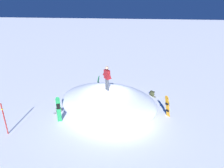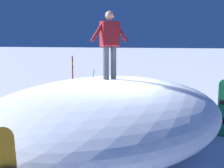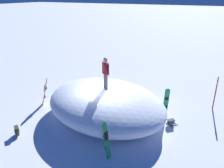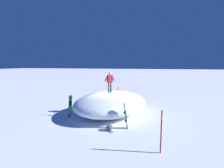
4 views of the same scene
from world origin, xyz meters
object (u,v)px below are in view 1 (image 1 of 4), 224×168
snowboard_primary_upright (167,106)px  trail_marker_pole (4,118)px  snowboard_secondary_upright (98,85)px  backpack_far (152,94)px  snowboarder_standing (107,77)px  backpack_near (59,110)px  snowboard_tertiary_upright (59,109)px

snowboard_primary_upright → trail_marker_pole: bearing=-156.7°
snowboard_secondary_upright → backpack_far: 4.49m
snowboarder_standing → snowboard_secondary_upright: 3.54m
snowboarder_standing → backpack_near: (-3.24, -0.80, -2.43)m
snowboard_primary_upright → snowboard_secondary_upright: size_ratio=1.01×
snowboard_primary_upright → snowboard_secondary_upright: bearing=155.6°
trail_marker_pole → backpack_far: bearing=41.1°
snowboard_secondary_upright → backpack_far: size_ratio=2.62×
snowboard_primary_upright → trail_marker_pole: size_ratio=0.83×
snowboarder_standing → snowboard_tertiary_upright: 3.66m
snowboard_secondary_upright → backpack_near: (-1.77, -3.48, -0.66)m
snowboard_primary_upright → snowboard_tertiary_upright: snowboard_primary_upright is taller
backpack_near → backpack_far: 7.40m
backpack_near → trail_marker_pole: 3.43m
snowboard_primary_upright → snowboarder_standing: bearing=-176.8°
backpack_far → snowboard_secondary_upright: bearing=-172.3°
backpack_near → snowboarder_standing: bearing=13.8°
backpack_far → trail_marker_pole: trail_marker_pole is taller
snowboard_tertiary_upright → backpack_far: (5.67, 4.97, -0.61)m
snowboarder_standing → snowboard_tertiary_upright: (-2.72, -1.69, -1.77)m
snowboard_tertiary_upright → snowboard_secondary_upright: bearing=74.0°
snowboarder_standing → backpack_far: snowboarder_standing is taller
snowboarder_standing → trail_marker_pole: (-4.98, -3.63, -1.58)m
snowboard_tertiary_upright → backpack_near: (-0.51, 0.90, -0.66)m
snowboard_primary_upright → backpack_near: snowboard_primary_upright is taller
snowboard_secondary_upright → trail_marker_pole: (-3.51, -6.31, 0.19)m
snowboard_tertiary_upright → backpack_far: bearing=41.2°
snowboard_primary_upright → backpack_far: (-1.01, 3.06, -0.62)m
snowboard_primary_upright → snowboard_secondary_upright: (-5.42, 2.46, -0.00)m
trail_marker_pole → snowboarder_standing: bearing=36.0°
snowboarder_standing → backpack_far: 5.01m
snowboard_secondary_upright → backpack_near: 3.96m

